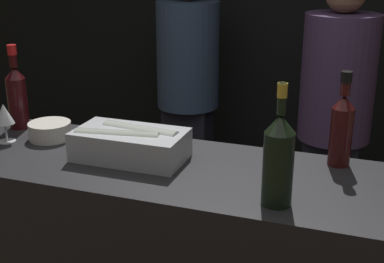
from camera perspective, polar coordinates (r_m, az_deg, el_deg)
The scene contains 8 objects.
ice_bin_with_bottles at distance 1.85m, azimuth -6.63°, elevation -1.21°, with size 0.38×0.21×0.11m.
bowl_white at distance 2.10m, azimuth -14.92°, elevation 0.15°, with size 0.16×0.16×0.06m.
wine_glass at distance 2.09m, azimuth -19.41°, elevation 1.66°, with size 0.07×0.07×0.15m.
red_wine_bottle_black_foil at distance 1.83m, azimuth 15.68°, elevation 0.53°, with size 0.07×0.07×0.32m.
red_wine_bottle_tall at distance 2.24m, azimuth -18.19°, elevation 3.80°, with size 0.08×0.08×0.34m.
champagne_bottle at distance 1.50m, azimuth 9.21°, elevation -2.81°, with size 0.09×0.09×0.35m.
person_in_hoodie at distance 3.52m, azimuth -0.44°, elevation 5.27°, with size 0.40×0.40×1.62m.
person_blond_tee at distance 3.03m, azimuth 15.02°, elevation 2.26°, with size 0.39×0.39×1.62m.
Camera 1 is at (0.55, -1.26, 1.74)m, focal length 50.00 mm.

